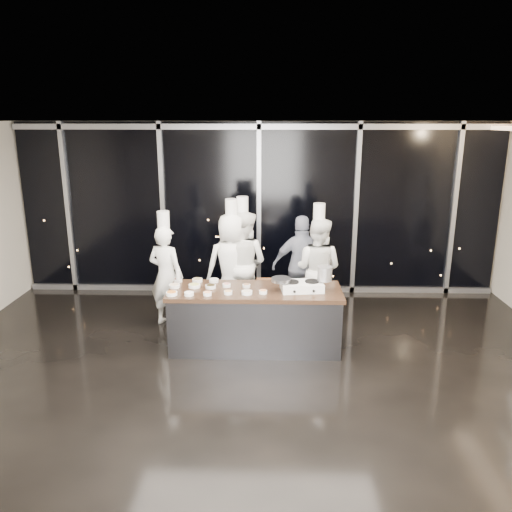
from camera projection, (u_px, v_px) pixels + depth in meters
The scene contains 14 objects.
ground at pixel (253, 378), 6.45m from camera, with size 9.00×9.00×0.00m, color black.
room_shell at pixel (268, 206), 5.85m from camera, with size 9.02×7.02×3.21m.
window_wall at pixel (259, 209), 9.33m from camera, with size 8.90×0.11×3.20m.
demo_counter at pixel (255, 319), 7.19m from camera, with size 2.46×0.86×0.90m.
stove at pixel (302, 286), 7.02m from camera, with size 0.62×0.42×0.14m.
frying_pan at pixel (280, 280), 6.98m from camera, with size 0.49×0.30×0.05m.
stock_pot at pixel (325, 273), 6.99m from camera, with size 0.20×0.20×0.20m, color #B1B1B3.
prep_bowls at pixel (206, 287), 7.09m from camera, with size 1.41×0.74×0.05m.
squeeze_bottle at pixel (178, 275), 7.34m from camera, with size 0.07×0.07×0.26m.
chef_far_left at pixel (166, 275), 7.94m from camera, with size 0.70×0.58×1.86m.
chef_left at pixel (232, 265), 8.27m from camera, with size 1.00×0.81×2.00m.
chef_center at pixel (243, 263), 8.35m from camera, with size 1.07×0.98×2.02m.
guest at pixel (302, 266), 8.35m from camera, with size 1.01×0.45×1.71m.
chef_right at pixel (317, 268), 8.19m from camera, with size 1.02×0.93×1.94m.
Camera 1 is at (0.20, -5.79, 3.24)m, focal length 35.00 mm.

